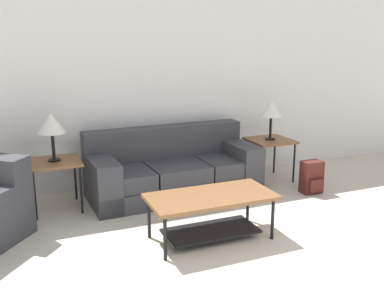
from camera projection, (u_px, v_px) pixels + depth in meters
wall_back at (162, 86)px, 5.69m from camera, size 8.84×0.06×2.60m
couch at (173, 170)px, 5.40m from camera, size 2.14×0.98×0.82m
coffee_table at (211, 206)px, 4.12m from camera, size 1.22×0.60×0.45m
side_table_left at (55, 165)px, 4.81m from camera, size 0.57×0.56×0.58m
side_table_right at (270, 143)px, 5.87m from camera, size 0.57×0.56×0.58m
table_lamp_left at (51, 124)px, 4.70m from camera, size 0.31×0.31×0.54m
table_lamp_right at (271, 109)px, 5.76m from camera, size 0.31×0.31×0.54m
backpack at (312, 178)px, 5.42m from camera, size 0.26×0.24×0.41m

